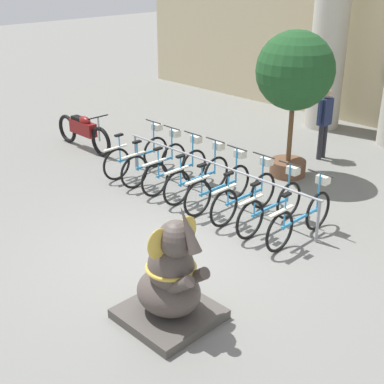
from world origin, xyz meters
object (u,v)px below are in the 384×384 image
at_px(bicycle_4, 219,186).
at_px(person_pedestrian, 325,117).
at_px(bicycle_2, 176,169).
at_px(elephant_statue, 171,281).
at_px(bicycle_0, 138,155).
at_px(bicycle_5, 246,195).
at_px(bicycle_3, 198,177).
at_px(bicycle_6, 272,206).
at_px(motorcycle, 83,131).
at_px(bicycle_1, 156,162).
at_px(bicycle_7, 301,217).
at_px(potted_tree, 295,75).

distance_m(bicycle_4, person_pedestrian, 3.65).
distance_m(bicycle_2, elephant_statue, 4.28).
distance_m(bicycle_0, bicycle_5, 2.99).
height_order(bicycle_0, person_pedestrian, person_pedestrian).
xyz_separation_m(bicycle_4, person_pedestrian, (-0.13, 3.60, 0.57)).
height_order(bicycle_3, person_pedestrian, person_pedestrian).
relative_size(bicycle_5, bicycle_6, 1.00).
distance_m(bicycle_3, bicycle_6, 1.79).
distance_m(bicycle_5, motorcycle, 5.11).
distance_m(bicycle_3, bicycle_4, 0.60).
bearing_deg(bicycle_3, person_pedestrian, 82.44).
height_order(bicycle_1, bicycle_3, same).
bearing_deg(bicycle_4, bicycle_2, 178.97).
relative_size(bicycle_7, elephant_statue, 1.02).
distance_m(bicycle_4, bicycle_7, 1.79).
bearing_deg(elephant_statue, bicycle_7, 91.91).
bearing_deg(motorcycle, bicycle_7, -0.19).
distance_m(bicycle_1, bicycle_4, 1.79).
bearing_deg(bicycle_2, bicycle_7, 0.18).
bearing_deg(bicycle_0, person_pedestrian, 57.83).
distance_m(bicycle_6, person_pedestrian, 3.86).
bearing_deg(elephant_statue, motorcycle, 154.95).
relative_size(bicycle_3, potted_tree, 0.58).
xyz_separation_m(bicycle_6, potted_tree, (-1.25, 2.20, 1.72)).
bearing_deg(bicycle_7, bicycle_5, 179.64).
relative_size(bicycle_2, elephant_statue, 1.02).
height_order(bicycle_2, bicycle_6, same).
bearing_deg(bicycle_2, elephant_statue, -43.82).
distance_m(bicycle_2, bicycle_3, 0.60).
bearing_deg(bicycle_3, bicycle_7, -0.41).
xyz_separation_m(bicycle_7, person_pedestrian, (-1.92, 3.57, 0.57)).
bearing_deg(potted_tree, bicycle_7, -49.72).
relative_size(bicycle_0, bicycle_7, 1.00).
height_order(bicycle_3, bicycle_4, same).
bearing_deg(motorcycle, potted_tree, 25.94).
distance_m(bicycle_1, bicycle_7, 3.58).
xyz_separation_m(bicycle_0, bicycle_3, (1.79, 0.04, 0.00)).
distance_m(bicycle_7, potted_tree, 3.34).
xyz_separation_m(bicycle_5, bicycle_6, (0.60, -0.02, 0.00)).
bearing_deg(bicycle_4, person_pedestrian, 92.00).
bearing_deg(bicycle_3, bicycle_4, -4.61).
bearing_deg(bicycle_1, potted_tree, 52.07).
bearing_deg(person_pedestrian, motorcycle, -140.98).
bearing_deg(bicycle_5, elephant_statue, -66.52).
xyz_separation_m(bicycle_6, person_pedestrian, (-1.32, 3.58, 0.57)).
relative_size(bicycle_1, bicycle_4, 1.00).
relative_size(bicycle_2, potted_tree, 0.58).
bearing_deg(potted_tree, bicycle_1, -127.93).
bearing_deg(bicycle_4, bicycle_5, 3.70).
height_order(bicycle_0, bicycle_7, same).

